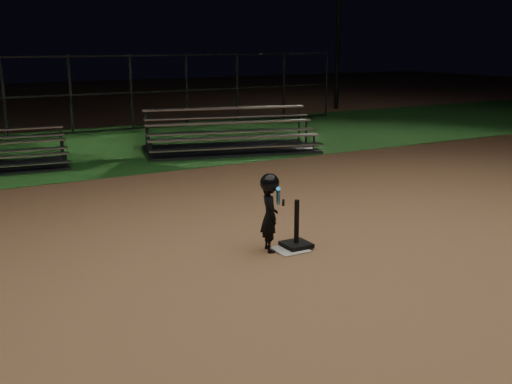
% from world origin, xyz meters
% --- Properties ---
extents(ground, '(80.00, 80.00, 0.00)m').
position_xyz_m(ground, '(0.00, 0.00, 0.00)').
color(ground, '#946743').
rests_on(ground, ground).
extents(grass_strip, '(60.00, 8.00, 0.01)m').
position_xyz_m(grass_strip, '(0.00, 10.00, 0.01)').
color(grass_strip, '#1B4D19').
rests_on(grass_strip, ground).
extents(home_plate, '(0.45, 0.45, 0.02)m').
position_xyz_m(home_plate, '(0.00, 0.00, 0.01)').
color(home_plate, beige).
rests_on(home_plate, ground).
extents(batting_tee, '(0.38, 0.38, 0.70)m').
position_xyz_m(batting_tee, '(0.13, 0.05, 0.15)').
color(batting_tee, black).
rests_on(batting_tee, home_plate).
extents(child_batter, '(0.44, 0.59, 1.13)m').
position_xyz_m(child_batter, '(-0.26, 0.14, 0.60)').
color(child_batter, black).
rests_on(child_batter, ground).
extents(bleacher_right, '(4.98, 3.29, 1.12)m').
position_xyz_m(bleacher_right, '(2.98, 7.69, 0.23)').
color(bleacher_right, '#A5A5A9').
rests_on(bleacher_right, ground).
extents(backstop_fence, '(20.08, 0.08, 2.50)m').
position_xyz_m(backstop_fence, '(0.00, 13.00, 1.25)').
color(backstop_fence, '#38383D').
rests_on(backstop_fence, ground).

